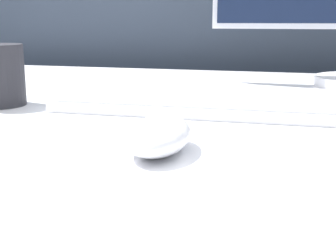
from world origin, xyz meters
TOP-DOWN VIEW (x-y plane):
  - partition_panel at (0.00, 0.72)m, footprint 5.00×0.03m
  - computer_mouse_near at (0.06, -0.24)m, footprint 0.07×0.12m
  - keyboard at (0.06, -0.01)m, footprint 0.45×0.13m

SIDE VIEW (x-z plane):
  - partition_panel at x=0.00m, z-range 0.00..1.32m
  - keyboard at x=0.06m, z-range 0.73..0.76m
  - computer_mouse_near at x=0.06m, z-range 0.73..0.77m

